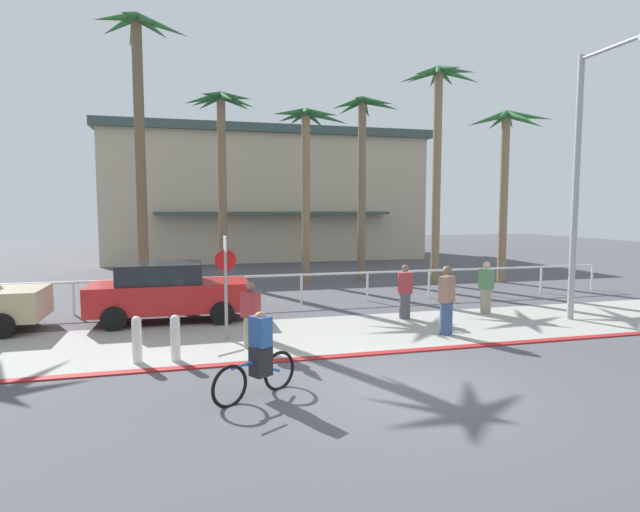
{
  "coord_description": "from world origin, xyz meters",
  "views": [
    {
      "loc": [
        -3.72,
        -8.21,
        3.21
      ],
      "look_at": [
        -0.0,
        6.0,
        1.86
      ],
      "focal_mm": 28.59,
      "sensor_mm": 36.0,
      "label": 1
    }
  ],
  "objects_px": {
    "streetlight_curb": "(583,171)",
    "stop_sign_bike_lane": "(226,272)",
    "pedestrian_2": "(251,318)",
    "palm_tree_4": "(363,148)",
    "car_red_1": "(168,291)",
    "cyclist_blue_0": "(259,357)",
    "pedestrian_0": "(446,303)",
    "bollard_0": "(137,339)",
    "pedestrian_3": "(486,290)",
    "palm_tree_5": "(438,121)",
    "bollard_2": "(175,337)",
    "palm_tree_6": "(506,152)",
    "palm_tree_1": "(139,97)",
    "palm_tree_3": "(307,153)",
    "pedestrian_1": "(405,294)",
    "palm_tree_2": "(221,138)"
  },
  "relations": [
    {
      "from": "streetlight_curb",
      "to": "stop_sign_bike_lane",
      "type": "bearing_deg",
      "value": 177.64
    },
    {
      "from": "pedestrian_2",
      "to": "stop_sign_bike_lane",
      "type": "bearing_deg",
      "value": 117.22
    },
    {
      "from": "palm_tree_4",
      "to": "car_red_1",
      "type": "bearing_deg",
      "value": -140.65
    },
    {
      "from": "streetlight_curb",
      "to": "cyclist_blue_0",
      "type": "height_order",
      "value": "streetlight_curb"
    },
    {
      "from": "pedestrian_0",
      "to": "pedestrian_2",
      "type": "distance_m",
      "value": 4.99
    },
    {
      "from": "bollard_0",
      "to": "palm_tree_4",
      "type": "height_order",
      "value": "palm_tree_4"
    },
    {
      "from": "pedestrian_3",
      "to": "palm_tree_5",
      "type": "bearing_deg",
      "value": 76.39
    },
    {
      "from": "bollard_2",
      "to": "palm_tree_6",
      "type": "relative_size",
      "value": 0.13
    },
    {
      "from": "palm_tree_1",
      "to": "palm_tree_3",
      "type": "relative_size",
      "value": 1.34
    },
    {
      "from": "palm_tree_6",
      "to": "pedestrian_0",
      "type": "xyz_separation_m",
      "value": [
        -7.06,
        -7.97,
        -4.86
      ]
    },
    {
      "from": "palm_tree_4",
      "to": "car_red_1",
      "type": "xyz_separation_m",
      "value": [
        -8.27,
        -6.78,
        -5.05
      ]
    },
    {
      "from": "palm_tree_4",
      "to": "car_red_1",
      "type": "height_order",
      "value": "palm_tree_4"
    },
    {
      "from": "pedestrian_1",
      "to": "pedestrian_3",
      "type": "distance_m",
      "value": 2.74
    },
    {
      "from": "palm_tree_3",
      "to": "streetlight_curb",
      "type": "bearing_deg",
      "value": -58.14
    },
    {
      "from": "bollard_0",
      "to": "palm_tree_2",
      "type": "distance_m",
      "value": 12.66
    },
    {
      "from": "palm_tree_3",
      "to": "palm_tree_6",
      "type": "bearing_deg",
      "value": -12.35
    },
    {
      "from": "bollard_2",
      "to": "car_red_1",
      "type": "bearing_deg",
      "value": 93.99
    },
    {
      "from": "pedestrian_2",
      "to": "palm_tree_6",
      "type": "bearing_deg",
      "value": 33.52
    },
    {
      "from": "palm_tree_5",
      "to": "car_red_1",
      "type": "relative_size",
      "value": 2.09
    },
    {
      "from": "palm_tree_2",
      "to": "palm_tree_3",
      "type": "distance_m",
      "value": 3.64
    },
    {
      "from": "palm_tree_4",
      "to": "pedestrian_0",
      "type": "height_order",
      "value": "palm_tree_4"
    },
    {
      "from": "bollard_0",
      "to": "bollard_2",
      "type": "bearing_deg",
      "value": -4.68
    },
    {
      "from": "stop_sign_bike_lane",
      "to": "pedestrian_0",
      "type": "distance_m",
      "value": 5.61
    },
    {
      "from": "pedestrian_3",
      "to": "palm_tree_2",
      "type": "bearing_deg",
      "value": 131.43
    },
    {
      "from": "palm_tree_5",
      "to": "pedestrian_3",
      "type": "bearing_deg",
      "value": -103.61
    },
    {
      "from": "palm_tree_1",
      "to": "palm_tree_4",
      "type": "bearing_deg",
      "value": 15.57
    },
    {
      "from": "streetlight_curb",
      "to": "palm_tree_4",
      "type": "relative_size",
      "value": 0.91
    },
    {
      "from": "stop_sign_bike_lane",
      "to": "bollard_0",
      "type": "height_order",
      "value": "stop_sign_bike_lane"
    },
    {
      "from": "streetlight_curb",
      "to": "pedestrian_0",
      "type": "xyz_separation_m",
      "value": [
        -4.43,
        -0.53,
        -3.44
      ]
    },
    {
      "from": "stop_sign_bike_lane",
      "to": "palm_tree_5",
      "type": "distance_m",
      "value": 13.16
    },
    {
      "from": "cyclist_blue_0",
      "to": "pedestrian_0",
      "type": "xyz_separation_m",
      "value": [
        5.22,
        3.05,
        0.14
      ]
    },
    {
      "from": "bollard_0",
      "to": "palm_tree_4",
      "type": "relative_size",
      "value": 0.12
    },
    {
      "from": "streetlight_curb",
      "to": "pedestrian_1",
      "type": "relative_size",
      "value": 4.65
    },
    {
      "from": "palm_tree_2",
      "to": "pedestrian_3",
      "type": "bearing_deg",
      "value": -48.57
    },
    {
      "from": "stop_sign_bike_lane",
      "to": "bollard_2",
      "type": "height_order",
      "value": "stop_sign_bike_lane"
    },
    {
      "from": "palm_tree_1",
      "to": "pedestrian_1",
      "type": "distance_m",
      "value": 11.47
    },
    {
      "from": "palm_tree_3",
      "to": "pedestrian_2",
      "type": "relative_size",
      "value": 4.8
    },
    {
      "from": "palm_tree_5",
      "to": "pedestrian_2",
      "type": "distance_m",
      "value": 13.79
    },
    {
      "from": "stop_sign_bike_lane",
      "to": "bollard_0",
      "type": "bearing_deg",
      "value": -143.06
    },
    {
      "from": "palm_tree_2",
      "to": "pedestrian_1",
      "type": "relative_size",
      "value": 5.04
    },
    {
      "from": "car_red_1",
      "to": "cyclist_blue_0",
      "type": "bearing_deg",
      "value": -75.3
    },
    {
      "from": "bollard_2",
      "to": "car_red_1",
      "type": "height_order",
      "value": "car_red_1"
    },
    {
      "from": "palm_tree_1",
      "to": "streetlight_curb",
      "type": "bearing_deg",
      "value": -30.29
    },
    {
      "from": "pedestrian_0",
      "to": "pedestrian_1",
      "type": "bearing_deg",
      "value": 96.43
    },
    {
      "from": "palm_tree_3",
      "to": "pedestrian_2",
      "type": "distance_m",
      "value": 11.57
    },
    {
      "from": "palm_tree_5",
      "to": "stop_sign_bike_lane",
      "type": "bearing_deg",
      "value": -141.87
    },
    {
      "from": "bollard_2",
      "to": "palm_tree_1",
      "type": "relative_size",
      "value": 0.1
    },
    {
      "from": "palm_tree_3",
      "to": "pedestrian_3",
      "type": "distance_m",
      "value": 9.88
    },
    {
      "from": "pedestrian_1",
      "to": "car_red_1",
      "type": "bearing_deg",
      "value": 167.72
    },
    {
      "from": "pedestrian_0",
      "to": "pedestrian_1",
      "type": "relative_size",
      "value": 1.11
    }
  ]
}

